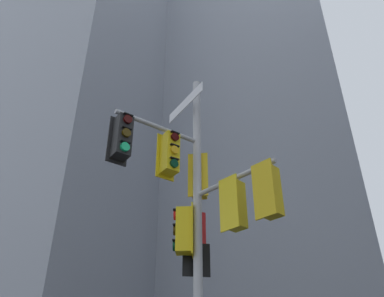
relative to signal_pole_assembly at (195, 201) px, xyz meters
The scene contains 3 objects.
building_tower_left 24.94m from the signal_pole_assembly, 140.44° to the left, with size 15.07×15.07×43.30m, color #9399A3.
building_mid_block 24.97m from the signal_pole_assembly, 97.73° to the left, with size 15.76×15.76×34.27m, color #9399A3.
signal_pole_assembly is the anchor object (origin of this frame).
Camera 1 is at (2.64, -8.16, 1.61)m, focal length 38.68 mm.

